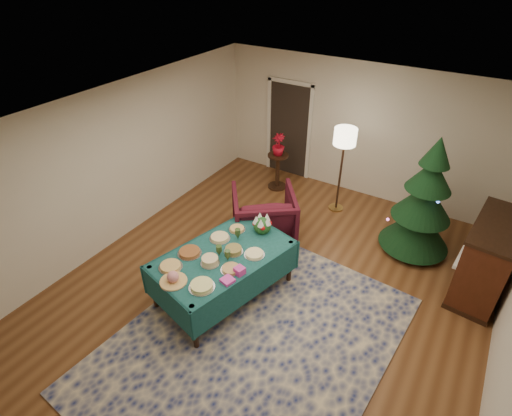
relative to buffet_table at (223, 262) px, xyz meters
The scene contains 26 objects.
room_shell 1.03m from the buffet_table, 38.38° to the left, with size 7.00×7.00×7.00m.
doorway 4.09m from the buffet_table, 104.65° to the left, with size 1.08×0.04×2.16m.
rug 1.18m from the buffet_table, 32.94° to the right, with size 3.20×4.20×0.02m, color navy.
buffet_table is the anchor object (origin of this frame).
platter_0 0.77m from the buffet_table, 125.82° to the right, with size 0.33×0.33×0.05m.
platter_1 0.86m from the buffet_table, 105.28° to the right, with size 0.37×0.37×0.17m.
platter_2 0.73m from the buffet_table, 76.87° to the right, with size 0.34×0.34×0.06m.
platter_3 0.51m from the buffet_table, 149.03° to the right, with size 0.35×0.35×0.05m.
platter_4 0.33m from the buffet_table, 96.25° to the right, with size 0.27×0.27×0.11m.
platter_5 0.40m from the buffet_table, 36.55° to the right, with size 0.29×0.29×0.04m.
platter_6 0.40m from the buffet_table, 133.21° to the left, with size 0.31×0.31×0.05m.
platter_7 0.25m from the buffet_table, 47.60° to the left, with size 0.28×0.28×0.07m.
platter_8 0.48m from the buffet_table, 28.92° to the left, with size 0.30×0.30×0.04m.
platter_9 0.62m from the buffet_table, 104.25° to the left, with size 0.26×0.26×0.04m.
goblet_0 0.47m from the buffet_table, 91.08° to the left, with size 0.08×0.08×0.18m.
goblet_1 0.30m from the buffet_table, 29.70° to the right, with size 0.08×0.08×0.18m.
goblet_2 0.26m from the buffet_table, 105.65° to the right, with size 0.08×0.08×0.18m.
napkin_stack 0.59m from the buffet_table, 48.04° to the right, with size 0.16×0.16×0.04m, color #DC3DAE.
gift_box 0.52m from the buffet_table, 26.28° to the right, with size 0.12×0.12×0.10m, color #D0399F.
centerpiece 0.83m from the buffet_table, 75.05° to the left, with size 0.28×0.28×0.32m.
armchair 1.49m from the buffet_table, 97.61° to the left, with size 1.05×0.98×1.08m, color #3F0D18.
floor_lamp 3.25m from the buffet_table, 80.02° to the left, with size 0.42×0.42×1.72m.
side_table 3.33m from the buffet_table, 105.40° to the left, with size 0.44×0.44×0.79m.
potted_plant 3.33m from the buffet_table, 105.40° to the left, with size 0.26×0.46×0.26m, color #AB0C1E.
christmas_tree 3.40m from the buffet_table, 50.40° to the left, with size 1.48×1.48×2.11m.
piano 3.88m from the buffet_table, 33.01° to the left, with size 0.80×1.48×1.23m.
Camera 1 is at (2.13, -3.92, 4.49)m, focal length 28.00 mm.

